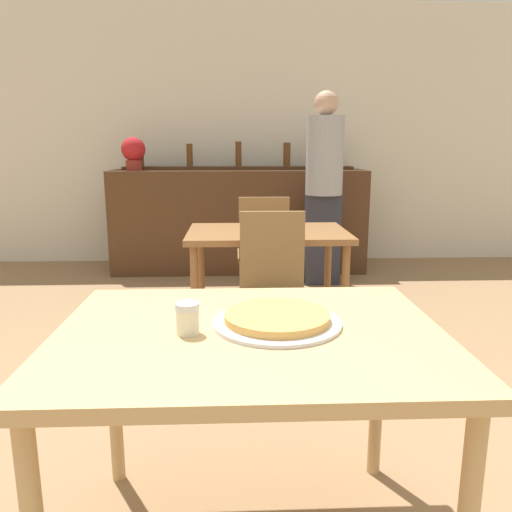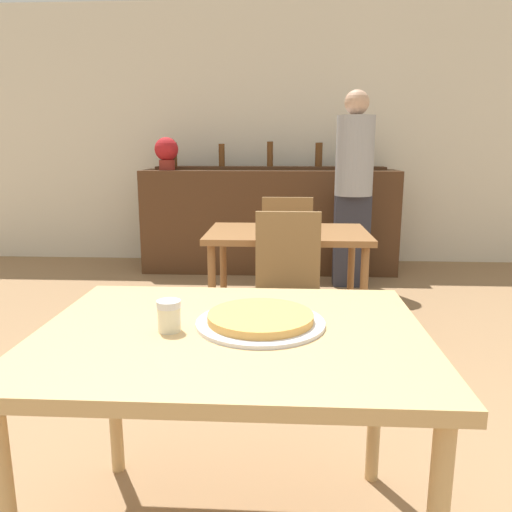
{
  "view_description": "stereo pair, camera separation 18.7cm",
  "coord_description": "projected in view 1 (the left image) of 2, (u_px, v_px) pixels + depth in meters",
  "views": [
    {
      "loc": [
        -0.04,
        -1.37,
        1.27
      ],
      "look_at": [
        0.04,
        0.55,
        0.85
      ],
      "focal_mm": 35.0,
      "sensor_mm": 36.0,
      "label": 1
    },
    {
      "loc": [
        0.15,
        -1.37,
        1.27
      ],
      "look_at": [
        0.04,
        0.55,
        0.85
      ],
      "focal_mm": 35.0,
      "sensor_mm": 36.0,
      "label": 2
    }
  ],
  "objects": [
    {
      "name": "wall_back",
      "position": [
        238.0,
        136.0,
        5.52
      ],
      "size": [
        8.0,
        0.05,
        2.8
      ],
      "color": "silver",
      "rests_on": "ground_plane"
    },
    {
      "name": "dining_table_near",
      "position": [
        250.0,
        354.0,
        1.47
      ],
      "size": [
        1.13,
        0.88,
        0.75
      ],
      "color": "tan",
      "rests_on": "ground_plane"
    },
    {
      "name": "dining_table_far",
      "position": [
        268.0,
        243.0,
        3.36
      ],
      "size": [
        1.07,
        0.72,
        0.73
      ],
      "color": "brown",
      "rests_on": "ground_plane"
    },
    {
      "name": "bar_counter",
      "position": [
        239.0,
        221.0,
        5.22
      ],
      "size": [
        2.6,
        0.56,
        1.05
      ],
      "color": "#4C2D19",
      "rests_on": "ground_plane"
    },
    {
      "name": "bar_back_shelf",
      "position": [
        241.0,
        164.0,
        5.23
      ],
      "size": [
        2.39,
        0.24,
        0.33
      ],
      "color": "#4C2D19",
      "rests_on": "bar_counter"
    },
    {
      "name": "chair_far_side_front",
      "position": [
        273.0,
        281.0,
        2.88
      ],
      "size": [
        0.4,
        0.4,
        0.91
      ],
      "color": "olive",
      "rests_on": "ground_plane"
    },
    {
      "name": "chair_far_side_back",
      "position": [
        263.0,
        246.0,
        3.9
      ],
      "size": [
        0.4,
        0.4,
        0.91
      ],
      "rotation": [
        0.0,
        0.0,
        3.14
      ],
      "color": "olive",
      "rests_on": "ground_plane"
    },
    {
      "name": "pizza_tray",
      "position": [
        277.0,
        319.0,
        1.49
      ],
      "size": [
        0.39,
        0.39,
        0.04
      ],
      "color": "silver",
      "rests_on": "dining_table_near"
    },
    {
      "name": "cheese_shaker",
      "position": [
        188.0,
        318.0,
        1.41
      ],
      "size": [
        0.07,
        0.07,
        0.09
      ],
      "color": "beige",
      "rests_on": "dining_table_near"
    },
    {
      "name": "person_standing",
      "position": [
        324.0,
        182.0,
        4.59
      ],
      "size": [
        0.34,
        0.34,
        1.77
      ],
      "color": "#2D2D38",
      "rests_on": "ground_plane"
    },
    {
      "name": "potted_plant",
      "position": [
        133.0,
        152.0,
        4.98
      ],
      "size": [
        0.24,
        0.24,
        0.33
      ],
      "color": "maroon",
      "rests_on": "bar_counter"
    }
  ]
}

